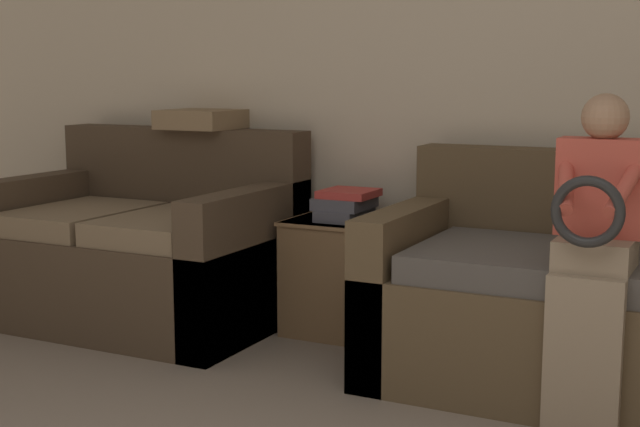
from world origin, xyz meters
name	(u,v)px	position (x,y,z in m)	size (l,w,h in m)	color
wall_back	(582,71)	(0.00, 3.31, 1.27)	(7.54, 0.06, 2.55)	beige
couch_side	(144,254)	(-2.06, 2.76, 0.35)	(1.47, 1.00, 0.97)	#473828
child_left_seated	(594,246)	(0.25, 2.33, 0.66)	(0.31, 0.37, 1.20)	gray
side_shelf	(347,274)	(-1.03, 3.02, 0.29)	(0.54, 0.50, 0.56)	brown
book_stack	(346,204)	(-1.03, 3.01, 0.64)	(0.26, 0.31, 0.15)	#4C4C56
throw_pillow	(202,119)	(-1.93, 3.11, 1.02)	(0.38, 0.38, 0.10)	#846B4C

